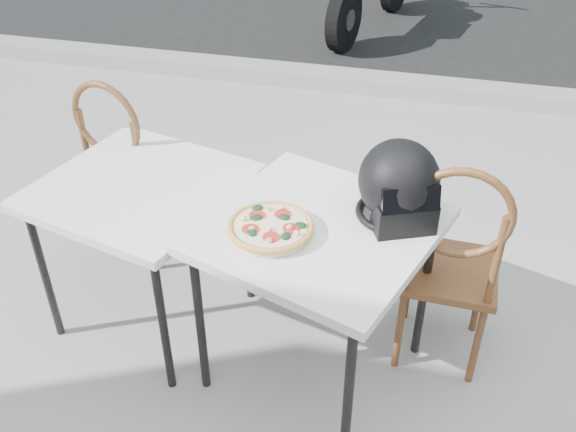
% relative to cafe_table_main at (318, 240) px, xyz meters
% --- Properties ---
extents(ground, '(80.00, 80.00, 0.00)m').
position_rel_cafe_table_main_xyz_m(ground, '(0.49, -0.08, -0.68)').
color(ground, '#9E9B96').
rests_on(ground, ground).
extents(curb, '(30.00, 0.25, 0.12)m').
position_rel_cafe_table_main_xyz_m(curb, '(0.49, 2.92, -0.62)').
color(curb, gray).
rests_on(curb, ground).
extents(cafe_table_main, '(0.99, 0.99, 0.74)m').
position_rel_cafe_table_main_xyz_m(cafe_table_main, '(0.00, 0.00, 0.00)').
color(cafe_table_main, white).
rests_on(cafe_table_main, ground).
extents(plate, '(0.32, 0.32, 0.02)m').
position_rel_cafe_table_main_xyz_m(plate, '(-0.15, -0.09, 0.08)').
color(plate, white).
rests_on(plate, cafe_table_main).
extents(pizza, '(0.37, 0.37, 0.04)m').
position_rel_cafe_table_main_xyz_m(pizza, '(-0.15, -0.09, 0.10)').
color(pizza, '#DCA450').
rests_on(pizza, plate).
extents(helmet, '(0.39, 0.40, 0.30)m').
position_rel_cafe_table_main_xyz_m(helmet, '(0.26, 0.12, 0.20)').
color(helmet, black).
rests_on(helmet, cafe_table_main).
extents(cafe_chair_main, '(0.40, 0.40, 1.00)m').
position_rel_cafe_table_main_xyz_m(cafe_chair_main, '(0.49, 0.17, -0.12)').
color(cafe_chair_main, brown).
rests_on(cafe_chair_main, ground).
extents(cafe_table_side, '(0.92, 0.92, 0.72)m').
position_rel_cafe_table_main_xyz_m(cafe_table_side, '(-0.77, 0.14, -0.02)').
color(cafe_table_side, white).
rests_on(cafe_table_side, ground).
extents(cafe_chair_side, '(0.45, 0.45, 0.99)m').
position_rel_cafe_table_main_xyz_m(cafe_chair_side, '(-1.05, 0.56, -0.13)').
color(cafe_chair_side, brown).
rests_on(cafe_chair_side, ground).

